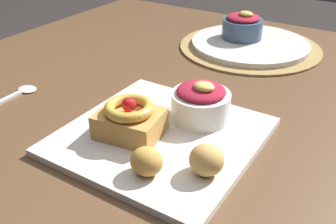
{
  "coord_description": "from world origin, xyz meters",
  "views": [
    {
      "loc": [
        0.27,
        -0.57,
        1.07
      ],
      "look_at": [
        -0.01,
        -0.13,
        0.77
      ],
      "focal_mm": 41.31,
      "sensor_mm": 36.0,
      "label": 1
    }
  ],
  "objects_px": {
    "fritter_middle": "(147,161)",
    "berry_ramekin": "(201,102)",
    "front_plate": "(161,136)",
    "spoon": "(16,95)",
    "fritter_front": "(207,160)",
    "cake_slice": "(130,119)",
    "back_plate": "(250,44)",
    "back_ramekin": "(243,26)"
  },
  "relations": [
    {
      "from": "fritter_middle",
      "to": "berry_ramekin",
      "type": "bearing_deg",
      "value": 92.68
    },
    {
      "from": "front_plate",
      "to": "spoon",
      "type": "distance_m",
      "value": 0.32
    },
    {
      "from": "fritter_front",
      "to": "fritter_middle",
      "type": "height_order",
      "value": "fritter_front"
    },
    {
      "from": "cake_slice",
      "to": "spoon",
      "type": "relative_size",
      "value": 0.83
    },
    {
      "from": "spoon",
      "to": "cake_slice",
      "type": "bearing_deg",
      "value": -92.08
    },
    {
      "from": "fritter_middle",
      "to": "back_plate",
      "type": "distance_m",
      "value": 0.55
    },
    {
      "from": "back_ramekin",
      "to": "back_plate",
      "type": "bearing_deg",
      "value": -24.03
    },
    {
      "from": "berry_ramekin",
      "to": "back_ramekin",
      "type": "distance_m",
      "value": 0.41
    },
    {
      "from": "back_ramekin",
      "to": "spoon",
      "type": "relative_size",
      "value": 0.78
    },
    {
      "from": "cake_slice",
      "to": "berry_ramekin",
      "type": "xyz_separation_m",
      "value": [
        0.07,
        0.1,
        0.0
      ]
    },
    {
      "from": "fritter_front",
      "to": "back_plate",
      "type": "bearing_deg",
      "value": 105.39
    },
    {
      "from": "fritter_front",
      "to": "back_ramekin",
      "type": "relative_size",
      "value": 0.47
    },
    {
      "from": "front_plate",
      "to": "fritter_front",
      "type": "relative_size",
      "value": 6.1
    },
    {
      "from": "spoon",
      "to": "back_plate",
      "type": "bearing_deg",
      "value": -31.44
    },
    {
      "from": "front_plate",
      "to": "fritter_front",
      "type": "distance_m",
      "value": 0.12
    },
    {
      "from": "berry_ramekin",
      "to": "fritter_middle",
      "type": "xyz_separation_m",
      "value": [
        0.01,
        -0.16,
        -0.01
      ]
    },
    {
      "from": "front_plate",
      "to": "fritter_middle",
      "type": "distance_m",
      "value": 0.1
    },
    {
      "from": "berry_ramekin",
      "to": "front_plate",
      "type": "bearing_deg",
      "value": -112.14
    },
    {
      "from": "berry_ramekin",
      "to": "spoon",
      "type": "bearing_deg",
      "value": -164.48
    },
    {
      "from": "front_plate",
      "to": "fritter_front",
      "type": "xyz_separation_m",
      "value": [
        0.1,
        -0.05,
        0.03
      ]
    },
    {
      "from": "berry_ramekin",
      "to": "back_plate",
      "type": "height_order",
      "value": "berry_ramekin"
    },
    {
      "from": "berry_ramekin",
      "to": "spoon",
      "type": "xyz_separation_m",
      "value": [
        -0.34,
        -0.1,
        -0.04
      ]
    },
    {
      "from": "fritter_front",
      "to": "fritter_middle",
      "type": "bearing_deg",
      "value": -147.34
    },
    {
      "from": "cake_slice",
      "to": "fritter_front",
      "type": "xyz_separation_m",
      "value": [
        0.14,
        -0.02,
        -0.01
      ]
    },
    {
      "from": "fritter_middle",
      "to": "back_plate",
      "type": "relative_size",
      "value": 0.16
    },
    {
      "from": "berry_ramekin",
      "to": "back_plate",
      "type": "xyz_separation_m",
      "value": [
        -0.06,
        0.38,
        -0.03
      ]
    },
    {
      "from": "fritter_front",
      "to": "front_plate",
      "type": "bearing_deg",
      "value": 154.53
    },
    {
      "from": "back_ramekin",
      "to": "fritter_middle",
      "type": "bearing_deg",
      "value": -79.73
    },
    {
      "from": "front_plate",
      "to": "back_plate",
      "type": "distance_m",
      "value": 0.46
    },
    {
      "from": "back_plate",
      "to": "cake_slice",
      "type": "bearing_deg",
      "value": -90.35
    },
    {
      "from": "back_ramekin",
      "to": "spoon",
      "type": "distance_m",
      "value": 0.55
    },
    {
      "from": "fritter_front",
      "to": "cake_slice",
      "type": "bearing_deg",
      "value": 171.35
    },
    {
      "from": "back_plate",
      "to": "front_plate",
      "type": "bearing_deg",
      "value": -85.55
    },
    {
      "from": "front_plate",
      "to": "cake_slice",
      "type": "relative_size",
      "value": 2.71
    },
    {
      "from": "front_plate",
      "to": "back_ramekin",
      "type": "bearing_deg",
      "value": 97.82
    },
    {
      "from": "fritter_front",
      "to": "back_ramekin",
      "type": "xyz_separation_m",
      "value": [
        -0.17,
        0.52,
        0.01
      ]
    },
    {
      "from": "back_ramekin",
      "to": "spoon",
      "type": "xyz_separation_m",
      "value": [
        -0.25,
        -0.49,
        -0.04
      ]
    },
    {
      "from": "front_plate",
      "to": "spoon",
      "type": "xyz_separation_m",
      "value": [
        -0.32,
        -0.02,
        -0.0
      ]
    },
    {
      "from": "front_plate",
      "to": "fritter_middle",
      "type": "xyz_separation_m",
      "value": [
        0.04,
        -0.09,
        0.03
      ]
    },
    {
      "from": "fritter_front",
      "to": "back_plate",
      "type": "height_order",
      "value": "fritter_front"
    },
    {
      "from": "cake_slice",
      "to": "back_ramekin",
      "type": "distance_m",
      "value": 0.5
    },
    {
      "from": "berry_ramekin",
      "to": "spoon",
      "type": "distance_m",
      "value": 0.36
    }
  ]
}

